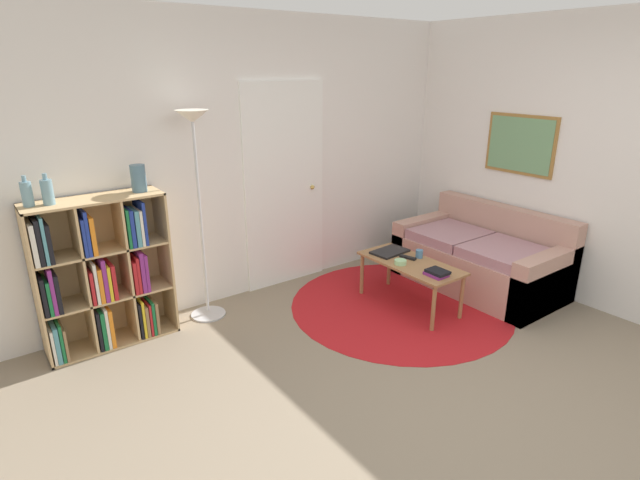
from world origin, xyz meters
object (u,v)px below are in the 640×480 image
object	(u,v)px
floor_lamp	(196,160)
bottle_left	(27,194)
bowl	(400,262)
cup	(419,254)
vase_on_shelf	(138,178)
couch	(482,259)
coffee_table	(410,267)
bottle_middle	(47,192)
laptop	(390,252)
bookshelf	(100,276)

from	to	relation	value
floor_lamp	bottle_left	size ratio (longest dim) A/B	8.26
bowl	bottle_left	size ratio (longest dim) A/B	0.50
cup	bottle_left	size ratio (longest dim) A/B	0.35
vase_on_shelf	floor_lamp	bearing A→B (deg)	-5.35
couch	coffee_table	distance (m)	0.96
coffee_table	couch	bearing A→B (deg)	-5.92
bowl	bottle_middle	size ratio (longest dim) A/B	0.49
laptop	coffee_table	bearing A→B (deg)	-93.47
floor_lamp	bowl	world-z (taller)	floor_lamp
bookshelf	cup	bearing A→B (deg)	-20.26
coffee_table	bottle_middle	distance (m)	3.01
bookshelf	couch	bearing A→B (deg)	-17.71
coffee_table	bowl	bearing A→B (deg)	170.69
coffee_table	bowl	xyz separation A→B (m)	(-0.11, 0.02, 0.07)
couch	cup	xyz separation A→B (m)	(-0.81, 0.13, 0.20)
coffee_table	bowl	world-z (taller)	bowl
coffee_table	vase_on_shelf	distance (m)	2.46
couch	cup	distance (m)	0.84
laptop	cup	distance (m)	0.29
bookshelf	bottle_left	world-z (taller)	bottle_left
floor_lamp	laptop	distance (m)	1.99
bookshelf	coffee_table	bearing A→B (deg)	-21.97
floor_lamp	couch	size ratio (longest dim) A/B	1.13
coffee_table	bottle_left	distance (m)	3.13
couch	bottle_left	xyz separation A→B (m)	(-3.77, 1.10, 1.02)
floor_lamp	coffee_table	size ratio (longest dim) A/B	1.82
bowl	cup	distance (m)	0.26
bottle_left	vase_on_shelf	bearing A→B (deg)	-1.41
bowl	cup	world-z (taller)	cup
coffee_table	cup	size ratio (longest dim) A/B	13.00
laptop	vase_on_shelf	size ratio (longest dim) A/B	1.75
laptop	bookshelf	bearing A→B (deg)	164.25
couch	bottle_middle	size ratio (longest dim) A/B	7.14
floor_lamp	vase_on_shelf	size ratio (longest dim) A/B	8.61
bottle_left	cup	bearing A→B (deg)	-18.15
coffee_table	laptop	distance (m)	0.30
cup	vase_on_shelf	bearing A→B (deg)	156.59
laptop	bottle_left	xyz separation A→B (m)	(-2.84, 0.71, 0.85)
bookshelf	bottle_middle	world-z (taller)	bottle_middle
cup	bottle_left	bearing A→B (deg)	161.85
bottle_left	bottle_middle	distance (m)	0.13
bottle_middle	floor_lamp	bearing A→B (deg)	-1.69
bottle_left	bottle_middle	size ratio (longest dim) A/B	0.98
bowl	vase_on_shelf	xyz separation A→B (m)	(-1.95, 0.97, 0.85)
cup	bottle_middle	bearing A→B (deg)	161.65
laptop	bowl	xyz separation A→B (m)	(-0.13, -0.27, 0.01)
bowl	bottle_left	xyz separation A→B (m)	(-2.71, 0.98, 0.84)
bookshelf	coffee_table	world-z (taller)	bookshelf
bookshelf	bottle_middle	distance (m)	0.76
couch	laptop	size ratio (longest dim) A/B	4.35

